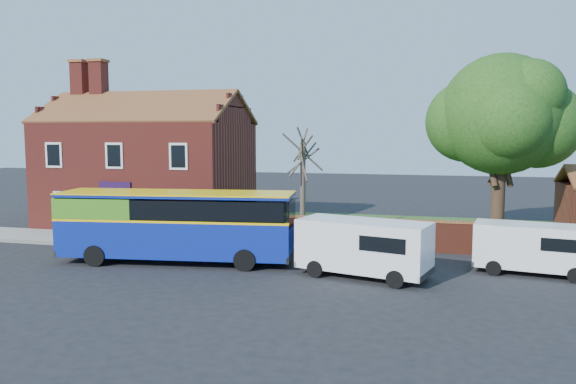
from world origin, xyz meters
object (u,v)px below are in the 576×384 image
(van_far, at_px, (535,247))
(van_near, at_px, (364,246))
(large_tree, at_px, (502,119))
(bus, at_px, (170,222))

(van_far, bearing_deg, van_near, -152.54)
(van_far, xyz_separation_m, large_tree, (-0.53, 8.27, 5.52))
(van_near, bearing_deg, van_far, 32.89)
(van_far, distance_m, large_tree, 9.95)
(bus, relative_size, van_near, 1.91)
(van_far, relative_size, large_tree, 0.49)
(large_tree, bearing_deg, van_far, -86.34)
(bus, bearing_deg, large_tree, 26.13)
(bus, relative_size, large_tree, 1.06)
(van_near, bearing_deg, bus, -168.61)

